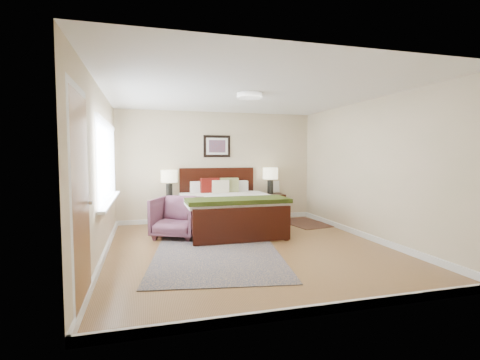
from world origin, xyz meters
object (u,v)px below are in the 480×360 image
at_px(nightstand_right, 270,204).
at_px(rug_persian, 217,255).
at_px(lamp_left, 169,179).
at_px(lamp_right, 270,176).
at_px(bed, 228,203).
at_px(armchair, 177,217).
at_px(nightstand_left, 170,204).

height_order(nightstand_right, rug_persian, nightstand_right).
xyz_separation_m(lamp_left, lamp_right, (2.33, 0.00, 0.03)).
distance_m(lamp_right, rug_persian, 3.29).
relative_size(bed, lamp_left, 3.68).
height_order(bed, lamp_right, bed).
height_order(nightstand_right, lamp_right, lamp_right).
bearing_deg(rug_persian, armchair, 119.33).
bearing_deg(lamp_right, nightstand_right, -90.00).
height_order(nightstand_left, lamp_left, lamp_left).
relative_size(nightstand_right, lamp_right, 1.01).
relative_size(nightstand_left, lamp_right, 0.95).
height_order(nightstand_left, lamp_right, lamp_right).
bearing_deg(nightstand_right, armchair, -152.17).
distance_m(armchair, rug_persian, 1.47).
relative_size(lamp_left, rug_persian, 0.23).
xyz_separation_m(bed, lamp_right, (1.23, 0.88, 0.48)).
height_order(lamp_left, armchair, lamp_left).
bearing_deg(nightstand_left, lamp_left, 90.00).
distance_m(nightstand_right, lamp_right, 0.67).
height_order(nightstand_left, nightstand_right, nightstand_right).
distance_m(nightstand_left, lamp_left, 0.55).
bearing_deg(armchair, nightstand_left, 117.47).
distance_m(nightstand_right, lamp_left, 2.42).
height_order(bed, lamp_left, bed).
xyz_separation_m(bed, nightstand_left, (-1.10, 0.85, -0.10)).
relative_size(lamp_left, armchair, 0.74).
bearing_deg(lamp_right, armchair, -151.92).
relative_size(bed, rug_persian, 0.84).
distance_m(lamp_right, armchair, 2.67).
height_order(nightstand_right, lamp_left, lamp_left).
relative_size(bed, nightstand_right, 3.66).
xyz_separation_m(nightstand_left, nightstand_right, (2.33, 0.01, -0.09)).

